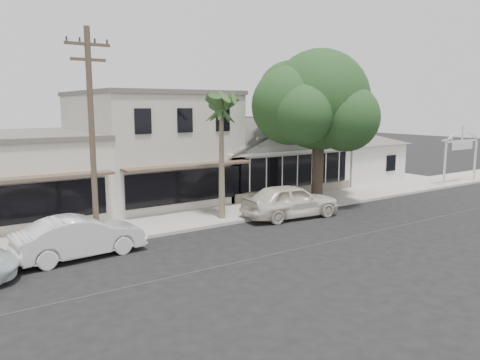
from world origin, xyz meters
TOP-DOWN VIEW (x-y plane):
  - ground at (0.00, 0.00)m, footprint 140.00×140.00m
  - sidewalk_north at (-8.00, 6.75)m, footprint 90.00×3.50m
  - corner_shop at (5.00, 12.47)m, footprint 10.40×8.60m
  - side_cottage at (13.20, 11.50)m, footprint 6.00×6.00m
  - arch_sign at (18.40, 5.30)m, footprint 4.12×0.12m
  - row_building_near at (-3.00, 13.50)m, footprint 8.00×10.00m
  - utility_pole at (-9.00, 5.20)m, footprint 1.80×0.24m
  - car_0 at (1.06, 4.42)m, footprint 5.51×2.66m
  - car_1 at (-10.01, 4.03)m, footprint 5.05×2.07m
  - shade_tree at (4.65, 6.53)m, footprint 8.27×7.47m
  - palm_east at (-2.31, 5.89)m, footprint 3.07×3.07m

SIDE VIEW (x-z plane):
  - ground at x=0.00m, z-range 0.00..0.00m
  - sidewalk_north at x=-8.00m, z-range 0.00..0.15m
  - car_1 at x=-10.01m, z-range 0.00..1.63m
  - car_0 at x=1.06m, z-range 0.00..1.82m
  - side_cottage at x=13.20m, z-range 0.00..3.00m
  - corner_shop at x=5.00m, z-range 0.07..5.17m
  - arch_sign at x=18.40m, z-range 1.18..5.13m
  - row_building_near at x=-3.00m, z-range 0.00..6.50m
  - utility_pole at x=-9.00m, z-range 0.29..9.29m
  - palm_east at x=-2.31m, z-range 2.40..9.29m
  - shade_tree at x=4.65m, z-range 1.45..10.62m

